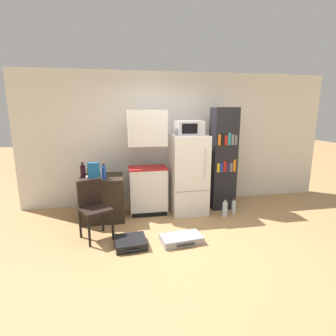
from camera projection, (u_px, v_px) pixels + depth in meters
ground_plane at (196, 245)px, 3.82m from camera, size 24.00×24.00×0.00m
wall_back at (179, 139)px, 5.49m from camera, size 6.40×0.10×2.67m
side_table at (103, 198)px, 4.70m from camera, size 0.74×0.67×0.78m
kitchen_hutch at (148, 167)px, 4.85m from camera, size 0.70×0.45×1.93m
refrigerator at (189, 174)px, 4.94m from camera, size 0.66×0.64×1.48m
microwave at (189, 128)px, 4.75m from camera, size 0.48×0.38×0.26m
bookshelf at (223, 159)px, 5.13m from camera, size 0.46×0.39×1.98m
bottle_amber_beer at (89, 172)px, 4.70m from camera, size 0.09×0.09×0.17m
bottle_milk_white at (103, 173)px, 4.56m from camera, size 0.07×0.07×0.20m
bottle_wine_dark at (83, 171)px, 4.59m from camera, size 0.09×0.09×0.26m
bottle_blue_soda at (104, 173)px, 4.45m from camera, size 0.08×0.08×0.27m
bowl at (90, 177)px, 4.53m from camera, size 0.14×0.14×0.04m
cereal_box at (94, 172)px, 4.35m from camera, size 0.19×0.07×0.30m
chair at (93, 204)px, 3.97m from camera, size 0.54×0.54×0.89m
suitcase_large_flat at (182, 239)px, 3.88m from camera, size 0.63×0.41×0.10m
suitcase_small_flat at (131, 242)px, 3.78m from camera, size 0.47×0.48×0.11m
water_bottle_front at (234, 207)px, 4.94m from camera, size 0.08×0.08×0.31m
water_bottle_middle at (225, 209)px, 4.83m from camera, size 0.09×0.09×0.35m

